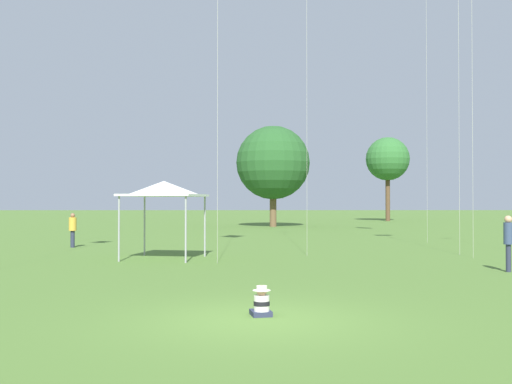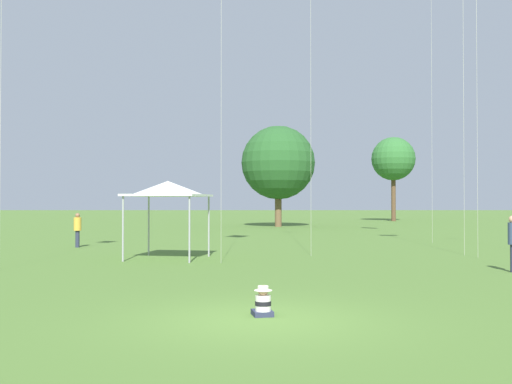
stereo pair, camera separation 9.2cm
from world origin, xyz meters
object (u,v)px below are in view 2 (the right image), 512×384
(canopy_tent, at_px, (165,189))
(distant_tree_1, at_px, (390,159))
(person_standing_0, at_px, (509,237))
(person_standing_2, at_px, (74,227))
(seated_toddler, at_px, (260,303))
(distant_tree_0, at_px, (275,163))

(canopy_tent, height_order, distant_tree_1, distant_tree_1)
(person_standing_0, relative_size, distant_tree_1, 0.18)
(person_standing_2, relative_size, distant_tree_1, 0.17)
(canopy_tent, relative_size, distant_tree_1, 0.35)
(distant_tree_1, bearing_deg, canopy_tent, -112.90)
(seated_toddler, xyz_separation_m, distant_tree_1, (15.65, 57.04, 6.86))
(canopy_tent, distance_m, distant_tree_0, 30.64)
(distant_tree_0, distance_m, distant_tree_1, 20.76)
(person_standing_2, relative_size, distant_tree_0, 0.18)
(person_standing_0, xyz_separation_m, canopy_tent, (-11.46, 4.40, 1.60))
(person_standing_0, distance_m, canopy_tent, 12.38)
(seated_toddler, relative_size, canopy_tent, 0.18)
(seated_toddler, bearing_deg, person_standing_2, 105.90)
(person_standing_2, bearing_deg, person_standing_0, 83.79)
(canopy_tent, relative_size, distant_tree_0, 0.37)
(person_standing_0, relative_size, distant_tree_0, 0.20)
(person_standing_0, bearing_deg, canopy_tent, 133.65)
(person_standing_0, relative_size, canopy_tent, 0.53)
(seated_toddler, height_order, distant_tree_1, distant_tree_1)
(distant_tree_0, bearing_deg, seated_toddler, -92.54)
(person_standing_0, relative_size, person_standing_2, 1.07)
(person_standing_0, distance_m, distant_tree_0, 35.24)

